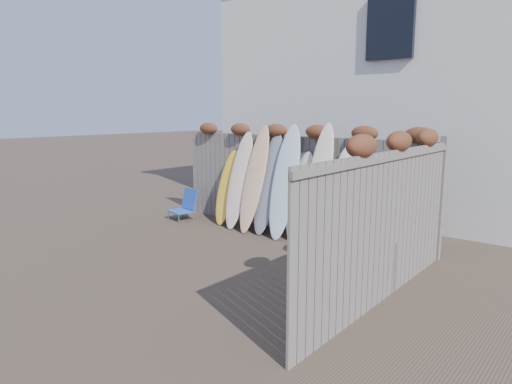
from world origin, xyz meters
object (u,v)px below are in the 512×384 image
Objects in this scene: beach_chair at (185,205)px; surfboard_0 at (227,187)px; wooden_crate at (379,259)px; lattice_panel at (405,221)px.

surfboard_0 is at bearing 14.73° from beach_chair.
wooden_crate is (5.28, -0.97, 0.03)m from beach_chair.
lattice_panel is at bearing 68.81° from wooden_crate.
surfboard_0 is at bearing 162.03° from lattice_panel.
beach_chair is at bearing -163.17° from surfboard_0.
surfboard_0 is at bearing 163.35° from wooden_crate.
beach_chair is at bearing 169.59° from wooden_crate.
surfboard_0 is (-4.20, 1.26, 0.47)m from wooden_crate.
lattice_panel is 4.45m from surfboard_0.
wooden_crate is 4.41m from surfboard_0.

